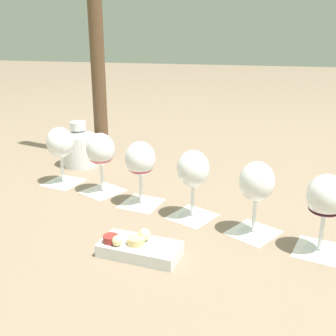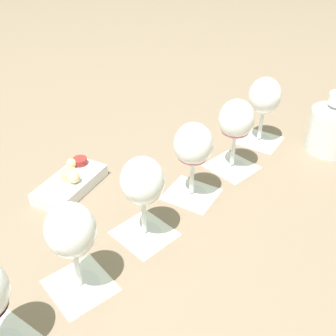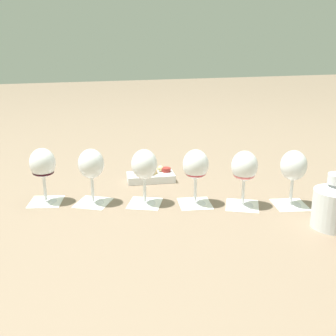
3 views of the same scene
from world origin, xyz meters
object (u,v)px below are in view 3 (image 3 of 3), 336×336
wine_glass_1 (244,169)px  snack_dish (152,176)px  wine_glass_0 (293,168)px  ceramic_vase (335,204)px  wine_glass_2 (196,167)px  wine_glass_5 (43,166)px  wine_glass_3 (144,167)px  wine_glass_4 (91,166)px

wine_glass_1 → snack_dish: bearing=-57.5°
wine_glass_0 → ceramic_vase: 0.18m
wine_glass_2 → ceramic_vase: 0.39m
wine_glass_1 → wine_glass_2: 0.14m
wine_glass_0 → ceramic_vase: size_ratio=1.13×
wine_glass_5 → wine_glass_1: bearing=159.2°
wine_glass_3 → wine_glass_5: bearing=-20.3°
wine_glass_1 → wine_glass_3: (0.27, -0.11, -0.00)m
wine_glass_0 → wine_glass_2: (0.27, -0.10, -0.00)m
wine_glass_1 → wine_glass_4: (0.42, -0.16, -0.00)m
wine_glass_0 → snack_dish: 0.49m
wine_glass_1 → wine_glass_3: same height
wine_glass_3 → ceramic_vase: wine_glass_3 is taller
wine_glass_0 → wine_glass_5: size_ratio=1.00×
wine_glass_0 → wine_glass_1: size_ratio=1.00×
wine_glass_0 → wine_glass_1: same height
wine_glass_1 → wine_glass_3: bearing=-21.2°
wine_glass_2 → wine_glass_5: same height
wine_glass_0 → wine_glass_2: same height
wine_glass_4 → wine_glass_0: bearing=160.5°
wine_glass_4 → ceramic_vase: 0.69m
wine_glass_1 → wine_glass_2: same height
wine_glass_5 → ceramic_vase: 0.83m
wine_glass_2 → ceramic_vase: wine_glass_2 is taller
snack_dish → ceramic_vase: bearing=124.5°
ceramic_vase → wine_glass_2: bearing=-42.6°
wine_glass_0 → wine_glass_5: 0.74m
wine_glass_0 → snack_dish: bearing=-46.0°
wine_glass_0 → ceramic_vase: bearing=96.3°
wine_glass_0 → wine_glass_4: same height
wine_glass_5 → wine_glass_3: bearing=159.7°
wine_glass_0 → wine_glass_5: (0.70, -0.25, 0.00)m
wine_glass_3 → ceramic_vase: 0.54m
wine_glass_2 → wine_glass_3: size_ratio=1.00×
wine_glass_1 → snack_dish: 0.38m
wine_glass_0 → wine_glass_2: bearing=-19.9°
wine_glass_0 → wine_glass_3: same height
wine_glass_3 → ceramic_vase: bearing=144.1°
wine_glass_3 → snack_dish: 0.24m
wine_glass_0 → wine_glass_1: 0.14m
wine_glass_0 → snack_dish: (0.34, -0.35, -0.10)m
wine_glass_3 → wine_glass_4: (0.15, -0.05, 0.00)m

